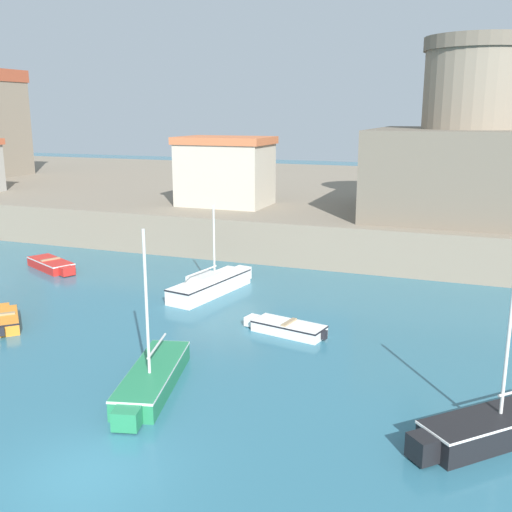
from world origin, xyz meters
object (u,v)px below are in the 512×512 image
dinghy_red_5 (52,264)px  harbor_shed_mid_row (225,171)px  dinghy_orange_2 (1,320)px  sailboat_black_3 (507,422)px  fortress (470,157)px  sailboat_green_0 (152,378)px  sailboat_white_1 (211,284)px  dinghy_white_4 (287,327)px

dinghy_red_5 → harbor_shed_mid_row: bearing=59.7°
dinghy_orange_2 → sailboat_black_3: 20.23m
sailboat_black_3 → fortress: size_ratio=0.44×
sailboat_green_0 → dinghy_red_5: sailboat_green_0 is taller
dinghy_orange_2 → sailboat_black_3: bearing=-5.9°
sailboat_white_1 → fortress: fortress is taller
dinghy_orange_2 → harbor_shed_mid_row: harbor_shed_mid_row is taller
sailboat_green_0 → harbor_shed_mid_row: size_ratio=0.89×
dinghy_orange_2 → sailboat_black_3: size_ratio=0.60×
sailboat_black_3 → fortress: bearing=95.0°
dinghy_orange_2 → harbor_shed_mid_row: 20.22m
sailboat_black_3 → dinghy_white_4: 10.06m
sailboat_green_0 → dinghy_orange_2: 9.63m
dinghy_white_4 → dinghy_red_5: dinghy_red_5 is taller
sailboat_white_1 → fortress: size_ratio=0.52×
dinghy_white_4 → dinghy_orange_2: bearing=-163.3°
sailboat_green_0 → dinghy_white_4: sailboat_green_0 is taller
sailboat_white_1 → sailboat_black_3: sailboat_black_3 is taller
dinghy_white_4 → harbor_shed_mid_row: harbor_shed_mid_row is taller
sailboat_white_1 → dinghy_red_5: (-10.76, 1.04, -0.18)m
sailboat_white_1 → fortress: bearing=49.2°
sailboat_green_0 → fortress: bearing=69.6°
harbor_shed_mid_row → dinghy_red_5: bearing=-120.3°
fortress → harbor_shed_mid_row: (-16.00, -1.50, -1.27)m
dinghy_orange_2 → dinghy_red_5: bearing=116.6°
sailboat_green_0 → dinghy_orange_2: sailboat_green_0 is taller
sailboat_green_0 → dinghy_orange_2: size_ratio=1.82×
sailboat_green_0 → sailboat_black_3: (10.97, 0.91, 0.05)m
fortress → dinghy_white_4: bearing=-109.8°
dinghy_red_5 → sailboat_black_3: bearing=-23.7°
sailboat_white_1 → sailboat_green_0: bearing=-75.6°
sailboat_white_1 → dinghy_orange_2: (-6.44, -7.58, -0.19)m
sailboat_black_3 → dinghy_red_5: (-24.44, 10.70, -0.14)m
harbor_shed_mid_row → dinghy_white_4: bearing=-58.8°
dinghy_orange_2 → harbor_shed_mid_row: bearing=83.9°
sailboat_green_0 → fortress: fortress is taller
sailboat_black_3 → harbor_shed_mid_row: (-18.04, 21.63, 4.56)m
dinghy_orange_2 → fortress: fortress is taller
sailboat_white_1 → dinghy_red_5: bearing=174.5°
dinghy_red_5 → harbor_shed_mid_row: (6.40, 10.93, 4.70)m
sailboat_green_0 → sailboat_white_1: sailboat_green_0 is taller
dinghy_white_4 → dinghy_red_5: bearing=162.4°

